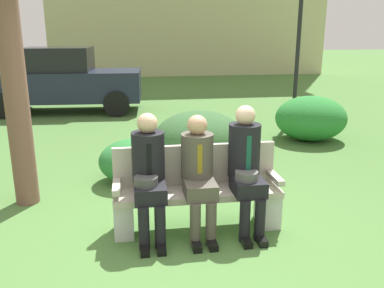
{
  "coord_description": "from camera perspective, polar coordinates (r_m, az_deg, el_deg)",
  "views": [
    {
      "loc": [
        -0.53,
        -3.74,
        2.1
      ],
      "look_at": [
        0.15,
        0.64,
        0.85
      ],
      "focal_mm": 37.9,
      "sensor_mm": 36.0,
      "label": 1
    }
  ],
  "objects": [
    {
      "name": "shrub_far_lawn",
      "position": [
        8.3,
        16.37,
        3.51
      ],
      "size": [
        1.39,
        1.27,
        0.87
      ],
      "primitive_type": "ellipsoid",
      "color": "#297D31",
      "rests_on": "ground"
    },
    {
      "name": "ground_plane",
      "position": [
        4.32,
        -0.73,
        -13.35
      ],
      "size": [
        80.0,
        80.0,
        0.0
      ],
      "primitive_type": "plane",
      "color": "#497337"
    },
    {
      "name": "parked_car_near",
      "position": [
        11.26,
        -17.57,
        8.55
      ],
      "size": [
        3.99,
        1.9,
        1.68
      ],
      "color": "#1E2338",
      "rests_on": "ground"
    },
    {
      "name": "seated_man_middle",
      "position": [
        4.21,
        0.93,
        -3.59
      ],
      "size": [
        0.34,
        0.72,
        1.26
      ],
      "color": "#4C473D",
      "rests_on": "ground"
    },
    {
      "name": "shrub_near_bench",
      "position": [
        6.29,
        1.03,
        0.55
      ],
      "size": [
        1.45,
        1.33,
        0.91
      ],
      "primitive_type": "ellipsoid",
      "color": "#345D31",
      "rests_on": "ground"
    },
    {
      "name": "park_bench",
      "position": [
        4.43,
        0.69,
        -6.6
      ],
      "size": [
        1.78,
        0.44,
        0.9
      ],
      "color": "#B7AD9E",
      "rests_on": "ground"
    },
    {
      "name": "shrub_mid_lawn",
      "position": [
        5.84,
        -8.23,
        -2.33
      ],
      "size": [
        0.98,
        0.9,
        0.61
      ],
      "primitive_type": "ellipsoid",
      "color": "#297434",
      "rests_on": "ground"
    },
    {
      "name": "seated_man_left",
      "position": [
        4.15,
        -6.08,
        -3.74
      ],
      "size": [
        0.34,
        0.72,
        1.3
      ],
      "color": "black",
      "rests_on": "ground"
    },
    {
      "name": "seated_man_right",
      "position": [
        4.31,
        7.61,
        -2.71
      ],
      "size": [
        0.34,
        0.72,
        1.35
      ],
      "color": "black",
      "rests_on": "ground"
    },
    {
      "name": "street_lamp",
      "position": [
        10.2,
        14.9,
        15.89
      ],
      "size": [
        0.24,
        0.24,
        3.63
      ],
      "color": "black",
      "rests_on": "ground"
    }
  ]
}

